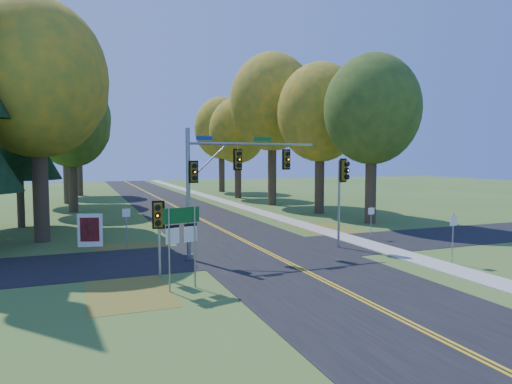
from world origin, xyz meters
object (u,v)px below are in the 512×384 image
object	(u,v)px
east_signal_pole	(343,180)
route_sign_cluster	(182,230)
info_kiosk	(90,230)
traffic_mast	(223,175)

from	to	relation	value
east_signal_pole	route_sign_cluster	bearing A→B (deg)	-176.91
east_signal_pole	route_sign_cluster	world-z (taller)	east_signal_pole
east_signal_pole	route_sign_cluster	distance (m)	10.98
route_sign_cluster	info_kiosk	xyz separation A→B (m)	(-3.02, 10.11, -1.33)
east_signal_pole	info_kiosk	distance (m)	14.27
route_sign_cluster	info_kiosk	distance (m)	10.63
info_kiosk	route_sign_cluster	bearing A→B (deg)	-57.87
route_sign_cluster	info_kiosk	bearing A→B (deg)	91.85
info_kiosk	traffic_mast	bearing A→B (deg)	-24.98
traffic_mast	info_kiosk	world-z (taller)	traffic_mast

